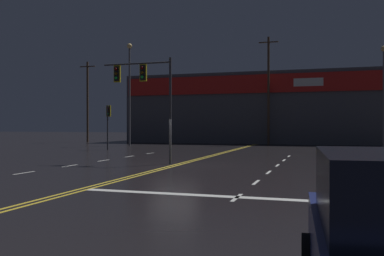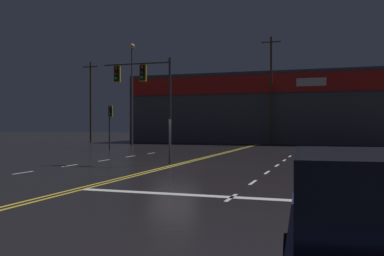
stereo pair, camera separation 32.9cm
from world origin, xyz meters
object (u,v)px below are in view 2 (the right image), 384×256
traffic_signal_corner_northwest (110,117)px  parked_car (380,245)px  traffic_signal_median (143,84)px  streetlight_near_left (132,82)px

traffic_signal_corner_northwest → parked_car: (19.19, -28.80, -1.94)m
traffic_signal_corner_northwest → parked_car: traffic_signal_corner_northwest is taller
parked_car → traffic_signal_median: bearing=121.6°
streetlight_near_left → traffic_signal_corner_northwest: bearing=-77.1°
traffic_signal_corner_northwest → streetlight_near_left: size_ratio=0.36×
traffic_signal_median → traffic_signal_corner_northwest: (-8.40, 11.22, -1.65)m
traffic_signal_median → traffic_signal_corner_northwest: size_ratio=1.52×
traffic_signal_corner_northwest → streetlight_near_left: bearing=102.9°
traffic_signal_median → traffic_signal_corner_northwest: 14.11m
parked_car → traffic_signal_corner_northwest: bearing=123.7°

